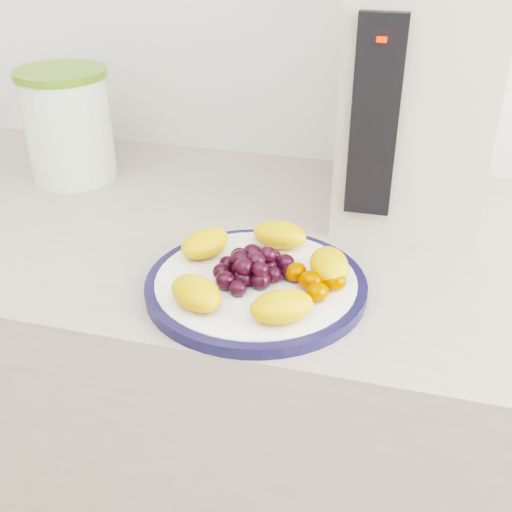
# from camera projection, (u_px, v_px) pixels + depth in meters

# --- Properties ---
(counter) EXTENTS (3.50, 0.60, 0.90)m
(counter) POSITION_uv_depth(u_px,v_px,m) (221.00, 439.00, 1.19)
(counter) COLOR #A7998C
(counter) RESTS_ON floor
(cabinet_face) EXTENTS (3.48, 0.58, 0.84)m
(cabinet_face) POSITION_uv_depth(u_px,v_px,m) (222.00, 450.00, 1.21)
(cabinet_face) COLOR #926D4C
(cabinet_face) RESTS_ON floor
(plate_rim) EXTENTS (0.28, 0.28, 0.01)m
(plate_rim) POSITION_uv_depth(u_px,v_px,m) (256.00, 285.00, 0.80)
(plate_rim) COLOR #15163B
(plate_rim) RESTS_ON counter
(plate_face) EXTENTS (0.25, 0.25, 0.02)m
(plate_face) POSITION_uv_depth(u_px,v_px,m) (256.00, 285.00, 0.80)
(plate_face) COLOR white
(plate_face) RESTS_ON counter
(canister) EXTENTS (0.18, 0.18, 0.17)m
(canister) POSITION_uv_depth(u_px,v_px,m) (68.00, 128.00, 1.08)
(canister) COLOR #3F681C
(canister) RESTS_ON counter
(canister_lid) EXTENTS (0.18, 0.18, 0.01)m
(canister_lid) POSITION_uv_depth(u_px,v_px,m) (60.00, 73.00, 1.03)
(canister_lid) COLOR #537927
(canister_lid) RESTS_ON canister
(appliance_body) EXTENTS (0.21, 0.29, 0.35)m
(appliance_body) POSITION_uv_depth(u_px,v_px,m) (418.00, 95.00, 0.94)
(appliance_body) COLOR #BDB8A5
(appliance_body) RESTS_ON counter
(appliance_panel) EXTENTS (0.06, 0.02, 0.26)m
(appliance_panel) POSITION_uv_depth(u_px,v_px,m) (375.00, 119.00, 0.82)
(appliance_panel) COLOR black
(appliance_panel) RESTS_ON appliance_body
(appliance_led) EXTENTS (0.01, 0.01, 0.01)m
(appliance_led) POSITION_uv_depth(u_px,v_px,m) (382.00, 39.00, 0.76)
(appliance_led) COLOR #FF0C05
(appliance_led) RESTS_ON appliance_panel
(fruit_plate) EXTENTS (0.24, 0.23, 0.04)m
(fruit_plate) POSITION_uv_depth(u_px,v_px,m) (261.00, 268.00, 0.79)
(fruit_plate) COLOR orange
(fruit_plate) RESTS_ON plate_face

